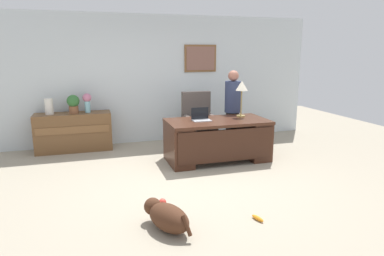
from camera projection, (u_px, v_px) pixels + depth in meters
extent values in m
plane|color=#9E937F|center=(193.00, 180.00, 5.25)|extent=(12.00, 12.00, 0.00)
cube|color=silver|center=(158.00, 79.00, 7.39)|extent=(7.00, 0.12, 2.70)
cube|color=brown|center=(200.00, 58.00, 7.49)|extent=(0.72, 0.03, 0.59)
cube|color=brown|center=(201.00, 58.00, 7.47)|extent=(0.64, 0.01, 0.51)
cube|color=#422316|center=(217.00, 121.00, 6.09)|extent=(1.80, 0.93, 0.05)
cube|color=#422316|center=(179.00, 144.00, 5.96)|extent=(0.36, 0.87, 0.69)
cube|color=#422316|center=(253.00, 139.00, 6.37)|extent=(0.36, 0.87, 0.69)
cube|color=#381E13|center=(226.00, 146.00, 5.75)|extent=(1.70, 0.04, 0.55)
cube|color=brown|center=(74.00, 132.00, 6.76)|extent=(1.45, 0.48, 0.75)
cube|color=brown|center=(73.00, 130.00, 6.51)|extent=(1.35, 0.02, 0.14)
cube|color=#564C47|center=(200.00, 130.00, 6.95)|extent=(0.60, 0.58, 0.18)
cylinder|color=black|center=(199.00, 141.00, 7.00)|extent=(0.10, 0.10, 0.28)
cylinder|color=black|center=(199.00, 146.00, 7.02)|extent=(0.52, 0.52, 0.05)
cube|color=#564C47|center=(196.00, 108.00, 7.08)|extent=(0.60, 0.12, 0.67)
cube|color=#564C47|center=(187.00, 121.00, 6.83)|extent=(0.08, 0.50, 0.22)
cube|color=#564C47|center=(212.00, 120.00, 6.98)|extent=(0.08, 0.50, 0.22)
cylinder|color=#262323|center=(232.00, 130.00, 6.88)|extent=(0.26, 0.26, 0.76)
cylinder|color=navy|center=(233.00, 97.00, 6.74)|extent=(0.32, 0.32, 0.61)
sphere|color=#AB6955|center=(233.00, 76.00, 6.65)|extent=(0.21, 0.21, 0.21)
ellipsoid|color=#472819|center=(169.00, 218.00, 3.72)|extent=(0.53, 0.65, 0.30)
sphere|color=#472819|center=(153.00, 206.00, 3.92)|extent=(0.20, 0.20, 0.20)
cylinder|color=#472819|center=(187.00, 226.00, 3.52)|extent=(0.11, 0.15, 0.21)
cube|color=#B2B5BA|center=(202.00, 120.00, 6.00)|extent=(0.32, 0.22, 0.01)
cube|color=black|center=(200.00, 113.00, 6.08)|extent=(0.32, 0.01, 0.21)
cylinder|color=#9E8447|center=(241.00, 116.00, 6.40)|extent=(0.16, 0.16, 0.02)
cylinder|color=#9E8447|center=(241.00, 103.00, 6.35)|extent=(0.02, 0.02, 0.47)
cone|color=silver|center=(242.00, 86.00, 6.28)|extent=(0.22, 0.22, 0.18)
cylinder|color=#84C3D3|center=(88.00, 107.00, 6.74)|extent=(0.11, 0.11, 0.22)
sphere|color=#C36E8E|center=(87.00, 98.00, 6.70)|extent=(0.17, 0.17, 0.17)
cylinder|color=silver|center=(49.00, 106.00, 6.53)|extent=(0.16, 0.16, 0.31)
cylinder|color=brown|center=(74.00, 110.00, 6.68)|extent=(0.18, 0.18, 0.14)
sphere|color=#336A33|center=(73.00, 101.00, 6.64)|extent=(0.24, 0.24, 0.24)
sphere|color=#E53F33|center=(163.00, 202.00, 4.35)|extent=(0.10, 0.10, 0.10)
ellipsoid|color=orange|center=(258.00, 218.00, 3.98)|extent=(0.10, 0.19, 0.05)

